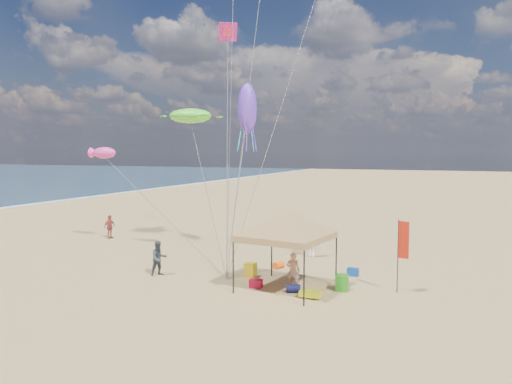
{
  "coord_description": "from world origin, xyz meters",
  "views": [
    {
      "loc": [
        9.31,
        -19.8,
        6.1
      ],
      "look_at": [
        0.0,
        3.0,
        4.0
      ],
      "focal_mm": 33.8,
      "sensor_mm": 36.0,
      "label": 1
    }
  ],
  "objects_px": {
    "beach_cart": "(311,294)",
    "person_near_c": "(312,242)",
    "feather_flag": "(402,245)",
    "person_near_a": "(293,271)",
    "chair_yellow": "(250,270)",
    "person_far_a": "(110,227)",
    "cooler_blue": "(353,272)",
    "person_near_b": "(159,258)",
    "cooler_red": "(256,283)",
    "chair_green": "(342,283)",
    "canopy_tent": "(286,211)"
  },
  "relations": [
    {
      "from": "beach_cart",
      "to": "person_near_c",
      "type": "distance_m",
      "value": 7.87
    },
    {
      "from": "feather_flag",
      "to": "person_near_a",
      "type": "distance_m",
      "value": 4.82
    },
    {
      "from": "chair_yellow",
      "to": "person_far_a",
      "type": "xyz_separation_m",
      "value": [
        -13.16,
        5.86,
        0.48
      ]
    },
    {
      "from": "cooler_blue",
      "to": "person_near_b",
      "type": "xyz_separation_m",
      "value": [
        -8.84,
        -3.52,
        0.66
      ]
    },
    {
      "from": "feather_flag",
      "to": "person_near_b",
      "type": "distance_m",
      "value": 11.47
    },
    {
      "from": "cooler_red",
      "to": "feather_flag",
      "type": "bearing_deg",
      "value": 14.47
    },
    {
      "from": "chair_green",
      "to": "person_near_a",
      "type": "xyz_separation_m",
      "value": [
        -2.07,
        -0.55,
        0.47
      ]
    },
    {
      "from": "feather_flag",
      "to": "person_near_c",
      "type": "relative_size",
      "value": 1.81
    },
    {
      "from": "chair_yellow",
      "to": "person_near_a",
      "type": "distance_m",
      "value": 2.82
    },
    {
      "from": "feather_flag",
      "to": "person_near_b",
      "type": "bearing_deg",
      "value": -172.9
    },
    {
      "from": "person_near_b",
      "to": "canopy_tent",
      "type": "bearing_deg",
      "value": -52.72
    },
    {
      "from": "cooler_blue",
      "to": "person_far_a",
      "type": "xyz_separation_m",
      "value": [
        -17.72,
        3.74,
        0.64
      ]
    },
    {
      "from": "chair_green",
      "to": "person_far_a",
      "type": "height_order",
      "value": "person_far_a"
    },
    {
      "from": "cooler_blue",
      "to": "person_near_a",
      "type": "bearing_deg",
      "value": -121.9
    },
    {
      "from": "cooler_blue",
      "to": "chair_yellow",
      "type": "xyz_separation_m",
      "value": [
        -4.56,
        -2.12,
        0.16
      ]
    },
    {
      "from": "cooler_blue",
      "to": "person_far_a",
      "type": "relative_size",
      "value": 0.33
    },
    {
      "from": "feather_flag",
      "to": "beach_cart",
      "type": "relative_size",
      "value": 3.54
    },
    {
      "from": "cooler_blue",
      "to": "person_near_c",
      "type": "height_order",
      "value": "person_near_c"
    },
    {
      "from": "chair_green",
      "to": "chair_yellow",
      "type": "xyz_separation_m",
      "value": [
        -4.6,
        0.59,
        0.0
      ]
    },
    {
      "from": "chair_green",
      "to": "feather_flag",
      "type": "bearing_deg",
      "value": 13.85
    },
    {
      "from": "cooler_red",
      "to": "person_far_a",
      "type": "bearing_deg",
      "value": 152.21
    },
    {
      "from": "cooler_red",
      "to": "person_near_b",
      "type": "bearing_deg",
      "value": 178.19
    },
    {
      "from": "feather_flag",
      "to": "person_near_c",
      "type": "distance_m",
      "value": 7.77
    },
    {
      "from": "person_near_a",
      "to": "person_near_c",
      "type": "bearing_deg",
      "value": -91.51
    },
    {
      "from": "canopy_tent",
      "to": "person_near_b",
      "type": "xyz_separation_m",
      "value": [
        -6.55,
        -0.09,
        -2.63
      ]
    },
    {
      "from": "canopy_tent",
      "to": "person_near_a",
      "type": "distance_m",
      "value": 2.68
    },
    {
      "from": "canopy_tent",
      "to": "person_near_b",
      "type": "height_order",
      "value": "canopy_tent"
    },
    {
      "from": "person_near_b",
      "to": "cooler_blue",
      "type": "bearing_deg",
      "value": -31.83
    },
    {
      "from": "canopy_tent",
      "to": "person_far_a",
      "type": "xyz_separation_m",
      "value": [
        -15.42,
        7.17,
        -2.65
      ]
    },
    {
      "from": "beach_cart",
      "to": "chair_yellow",
      "type": "bearing_deg",
      "value": 149.19
    },
    {
      "from": "person_near_c",
      "to": "person_far_a",
      "type": "relative_size",
      "value": 1.07
    },
    {
      "from": "cooler_blue",
      "to": "cooler_red",
      "type": "bearing_deg",
      "value": -134.55
    },
    {
      "from": "canopy_tent",
      "to": "cooler_blue",
      "type": "bearing_deg",
      "value": 56.16
    },
    {
      "from": "person_near_b",
      "to": "person_far_a",
      "type": "bearing_deg",
      "value": 87.18
    },
    {
      "from": "cooler_blue",
      "to": "person_near_b",
      "type": "distance_m",
      "value": 9.54
    },
    {
      "from": "canopy_tent",
      "to": "chair_yellow",
      "type": "height_order",
      "value": "canopy_tent"
    },
    {
      "from": "feather_flag",
      "to": "cooler_red",
      "type": "xyz_separation_m",
      "value": [
        -6.09,
        -1.57,
        -1.93
      ]
    },
    {
      "from": "beach_cart",
      "to": "person_near_b",
      "type": "distance_m",
      "value": 7.98
    },
    {
      "from": "feather_flag",
      "to": "chair_yellow",
      "type": "xyz_separation_m",
      "value": [
        -7.03,
        -0.01,
        -1.77
      ]
    },
    {
      "from": "person_near_a",
      "to": "beach_cart",
      "type": "bearing_deg",
      "value": 127.41
    },
    {
      "from": "cooler_blue",
      "to": "person_near_b",
      "type": "height_order",
      "value": "person_near_b"
    },
    {
      "from": "person_near_a",
      "to": "cooler_blue",
      "type": "bearing_deg",
      "value": -131.64
    },
    {
      "from": "person_near_a",
      "to": "person_near_b",
      "type": "bearing_deg",
      "value": -7.57
    },
    {
      "from": "beach_cart",
      "to": "person_near_c",
      "type": "height_order",
      "value": "person_near_c"
    },
    {
      "from": "canopy_tent",
      "to": "cooler_blue",
      "type": "relative_size",
      "value": 12.39
    },
    {
      "from": "person_near_a",
      "to": "person_near_c",
      "type": "relative_size",
      "value": 0.93
    },
    {
      "from": "person_far_a",
      "to": "cooler_blue",
      "type": "bearing_deg",
      "value": -92.25
    },
    {
      "from": "person_near_a",
      "to": "chair_green",
      "type": "bearing_deg",
      "value": -174.81
    },
    {
      "from": "person_near_c",
      "to": "chair_green",
      "type": "bearing_deg",
      "value": 121.22
    },
    {
      "from": "chair_green",
      "to": "chair_yellow",
      "type": "relative_size",
      "value": 1.0
    }
  ]
}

